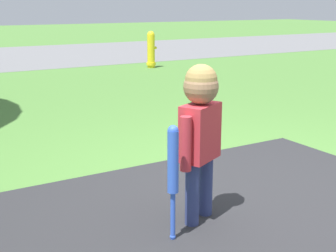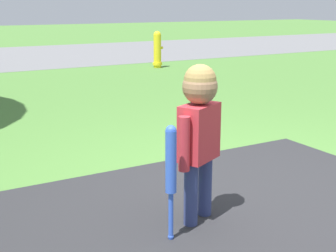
{
  "view_description": "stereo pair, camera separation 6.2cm",
  "coord_description": "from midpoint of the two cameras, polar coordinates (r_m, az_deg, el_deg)",
  "views": [
    {
      "loc": [
        -2.32,
        -2.5,
        1.39
      ],
      "look_at": [
        -0.69,
        0.25,
        0.55
      ],
      "focal_mm": 50.0,
      "sensor_mm": 36.0,
      "label": 1
    },
    {
      "loc": [
        -2.27,
        -2.53,
        1.39
      ],
      "look_at": [
        -0.69,
        0.25,
        0.55
      ],
      "focal_mm": 50.0,
      "sensor_mm": 36.0,
      "label": 2
    }
  ],
  "objects": [
    {
      "name": "child",
      "position": [
        2.95,
        3.37,
        0.53
      ],
      "size": [
        0.39,
        0.27,
        1.04
      ],
      "rotation": [
        0.0,
        0.0,
        0.45
      ],
      "color": "navy",
      "rests_on": "ground"
    },
    {
      "name": "ground_plane",
      "position": [
        3.68,
        10.89,
        -7.84
      ],
      "size": [
        60.0,
        60.0,
        0.0
      ],
      "primitive_type": "plane",
      "color": "#477533"
    },
    {
      "name": "fire_hydrant",
      "position": [
        10.55,
        -2.25,
        9.25
      ],
      "size": [
        0.24,
        0.21,
        0.81
      ],
      "color": "yellow",
      "rests_on": "ground"
    },
    {
      "name": "baseball_bat",
      "position": [
        2.75,
        -0.04,
        -5.01
      ],
      "size": [
        0.07,
        0.07,
        0.72
      ],
      "color": "blue",
      "rests_on": "ground"
    }
  ]
}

